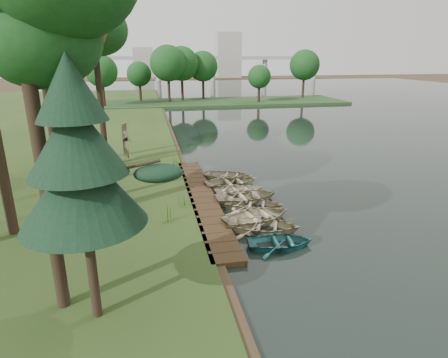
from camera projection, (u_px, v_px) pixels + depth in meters
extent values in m
plane|color=#3D2F1D|center=(227.00, 199.00, 23.72)|extent=(300.00, 300.00, 0.00)
cube|color=black|center=(423.00, 127.00, 48.02)|extent=(130.00, 200.00, 0.05)
cube|color=#372615|center=(202.00, 199.00, 23.37)|extent=(1.60, 16.00, 0.30)
cube|color=#23411C|center=(214.00, 102.00, 71.70)|extent=(50.00, 14.00, 0.45)
cylinder|color=black|center=(85.00, 90.00, 66.46)|extent=(0.50, 0.50, 4.80)
sphere|color=#174518|center=(82.00, 69.00, 65.33)|extent=(5.60, 5.60, 5.60)
cylinder|color=black|center=(123.00, 90.00, 67.72)|extent=(0.50, 0.50, 4.80)
sphere|color=#174518|center=(122.00, 69.00, 66.60)|extent=(5.60, 5.60, 5.60)
cylinder|color=black|center=(161.00, 89.00, 68.99)|extent=(0.50, 0.50, 4.80)
sphere|color=#174518|center=(159.00, 69.00, 67.86)|extent=(5.60, 5.60, 5.60)
cylinder|color=black|center=(196.00, 88.00, 70.25)|extent=(0.50, 0.50, 4.80)
sphere|color=#174518|center=(196.00, 69.00, 69.12)|extent=(5.60, 5.60, 5.60)
cylinder|color=black|center=(231.00, 88.00, 71.51)|extent=(0.50, 0.50, 4.80)
sphere|color=#174518|center=(231.00, 68.00, 70.39)|extent=(5.60, 5.60, 5.60)
cylinder|color=black|center=(264.00, 87.00, 72.78)|extent=(0.50, 0.50, 4.80)
sphere|color=#174518|center=(265.00, 68.00, 71.65)|extent=(5.60, 5.60, 5.60)
cylinder|color=black|center=(297.00, 87.00, 74.04)|extent=(0.50, 0.50, 4.80)
sphere|color=#174518|center=(298.00, 68.00, 72.92)|extent=(5.60, 5.60, 5.60)
cube|color=#A5A5A0|center=(185.00, 58.00, 134.80)|extent=(90.00, 4.00, 1.20)
cylinder|color=#A5A5A0|center=(100.00, 70.00, 130.36)|extent=(1.80, 1.80, 8.00)
cylinder|color=#A5A5A0|center=(158.00, 70.00, 134.16)|extent=(1.80, 1.80, 8.00)
cylinder|color=#A5A5A0|center=(213.00, 69.00, 137.95)|extent=(1.80, 1.80, 8.00)
cylinder|color=#A5A5A0|center=(265.00, 69.00, 141.74)|extent=(1.80, 1.80, 8.00)
cylinder|color=#A5A5A0|center=(314.00, 69.00, 145.53)|extent=(1.80, 1.80, 8.00)
cube|color=#A5A5A0|center=(228.00, 55.00, 156.89)|extent=(10.00, 8.00, 18.00)
cube|color=#A5A5A0|center=(143.00, 63.00, 155.85)|extent=(8.00, 8.00, 12.00)
imported|color=#287170|center=(281.00, 241.00, 17.61)|extent=(3.32, 2.51, 0.65)
imported|color=tan|center=(263.00, 224.00, 19.17)|extent=(4.46, 3.85, 0.78)
imported|color=tan|center=(257.00, 215.00, 20.23)|extent=(4.49, 3.68, 0.81)
imported|color=tan|center=(254.00, 203.00, 22.06)|extent=(4.05, 3.48, 0.71)
imported|color=tan|center=(247.00, 195.00, 23.16)|extent=(4.14, 3.10, 0.82)
imported|color=tan|center=(240.00, 189.00, 24.36)|extent=(3.50, 2.65, 0.68)
imported|color=tan|center=(232.00, 181.00, 25.85)|extent=(4.16, 3.29, 0.78)
imported|color=tan|center=(228.00, 175.00, 27.29)|extent=(4.33, 3.83, 0.74)
imported|color=tan|center=(128.00, 156.00, 31.43)|extent=(3.28, 2.39, 0.66)
cylinder|color=black|center=(44.00, 174.00, 11.69)|extent=(0.43, 0.43, 9.68)
ellipsoid|color=#174518|center=(17.00, 5.00, 10.18)|extent=(4.70, 4.70, 3.99)
cylinder|color=black|center=(76.00, 122.00, 20.88)|extent=(0.43, 0.43, 9.65)
ellipsoid|color=brown|center=(64.00, 30.00, 19.37)|extent=(3.82, 3.82, 3.24)
cylinder|color=black|center=(49.00, 113.00, 22.90)|extent=(0.44, 0.44, 10.11)
ellipsoid|color=#174518|center=(36.00, 24.00, 21.32)|extent=(5.42, 5.42, 4.61)
cylinder|color=black|center=(64.00, 100.00, 25.86)|extent=(0.46, 0.46, 10.95)
ellipsoid|color=#174518|center=(53.00, 14.00, 24.15)|extent=(4.52, 4.52, 3.84)
cylinder|color=black|center=(46.00, 85.00, 27.64)|extent=(0.49, 0.49, 12.67)
cylinder|color=black|center=(100.00, 97.00, 28.35)|extent=(0.46, 0.46, 10.83)
ellipsoid|color=#174518|center=(92.00, 19.00, 26.66)|extent=(4.43, 4.43, 3.76)
cylinder|color=black|center=(91.00, 263.00, 12.07)|extent=(0.32, 0.32, 3.96)
cone|color=black|center=(81.00, 184.00, 11.22)|extent=(3.80, 3.80, 2.60)
cone|color=black|center=(75.00, 137.00, 10.77)|extent=(2.90, 2.90, 2.25)
cone|color=black|center=(69.00, 87.00, 10.33)|extent=(2.00, 2.00, 1.90)
cone|color=#3F661E|center=(166.00, 213.00, 19.59)|extent=(0.60, 0.60, 1.08)
cone|color=#3F661E|center=(182.00, 199.00, 21.72)|extent=(0.60, 0.60, 0.87)
cone|color=#3F661E|center=(154.00, 170.00, 27.30)|extent=(0.60, 0.60, 0.91)
cone|color=#3F661E|center=(176.00, 160.00, 29.80)|extent=(0.60, 0.60, 0.93)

